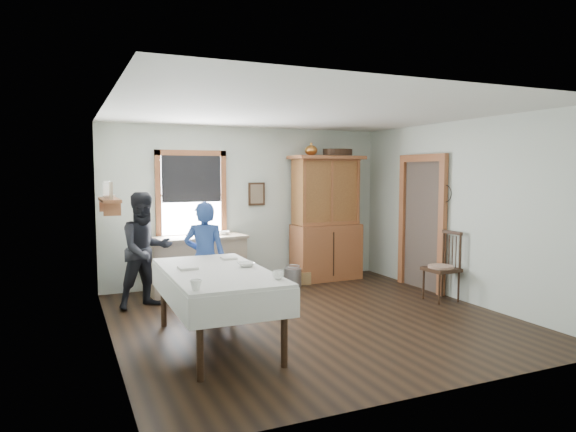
{
  "coord_description": "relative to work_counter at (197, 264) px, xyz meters",
  "views": [
    {
      "loc": [
        -2.96,
        -5.95,
        1.94
      ],
      "look_at": [
        -0.21,
        0.3,
        1.35
      ],
      "focal_mm": 32.0,
      "sensor_mm": 36.0,
      "label": 1
    }
  ],
  "objects": [
    {
      "name": "woman_blue",
      "position": [
        -0.22,
        -1.35,
        0.26
      ],
      "size": [
        0.62,
        0.53,
        1.43
      ],
      "primitive_type": "imported",
      "rotation": [
        0.0,
        0.0,
        2.72
      ],
      "color": "navy",
      "rests_on": "room"
    },
    {
      "name": "counter_book",
      "position": [
        0.14,
        0.07,
        0.46
      ],
      "size": [
        0.28,
        0.3,
        0.02
      ],
      "primitive_type": "imported",
      "rotation": [
        0.0,
        0.0,
        0.59
      ],
      "color": "brown",
      "rests_on": "work_counter"
    },
    {
      "name": "wicker_basket",
      "position": [
        1.76,
        -0.13,
        -0.34
      ],
      "size": [
        0.42,
        0.35,
        0.21
      ],
      "primitive_type": "cube",
      "rotation": [
        0.0,
        0.0,
        -0.29
      ],
      "color": "#A87B4C",
      "rests_on": "room"
    },
    {
      "name": "window",
      "position": [
        0.01,
        0.35,
        1.18
      ],
      "size": [
        1.18,
        0.07,
        1.48
      ],
      "color": "white",
      "rests_on": "room"
    },
    {
      "name": "rug_beater",
      "position": [
        3.46,
        -1.81,
        1.27
      ],
      "size": [
        0.01,
        0.27,
        0.27
      ],
      "primitive_type": "torus",
      "rotation": [
        0.0,
        1.57,
        0.0
      ],
      "color": "black",
      "rests_on": "room"
    },
    {
      "name": "pail",
      "position": [
        1.56,
        -0.28,
        -0.29
      ],
      "size": [
        0.3,
        0.3,
        0.31
      ],
      "primitive_type": "cube",
      "rotation": [
        0.0,
        0.0,
        -0.04
      ],
      "color": "#A3A5AB",
      "rests_on": "room"
    },
    {
      "name": "wall_shelf",
      "position": [
        -1.36,
        -0.57,
        1.12
      ],
      "size": [
        0.24,
        1.0,
        0.44
      ],
      "color": "#9C5730",
      "rests_on": "room"
    },
    {
      "name": "dining_table",
      "position": [
        -0.41,
        -2.59,
        -0.03
      ],
      "size": [
        1.13,
        2.13,
        0.85
      ],
      "primitive_type": "cube",
      "rotation": [
        0.0,
        0.0,
        -0.01
      ],
      "color": "silver",
      "rests_on": "room"
    },
    {
      "name": "table_bowl",
      "position": [
        -0.04,
        -2.53,
        0.42
      ],
      "size": [
        0.22,
        0.22,
        0.05
      ],
      "primitive_type": "imported",
      "rotation": [
        0.0,
        0.0,
        -0.03
      ],
      "color": "white",
      "rests_on": "dining_table"
    },
    {
      "name": "figure_dark",
      "position": [
        -0.9,
        -0.64,
        0.31
      ],
      "size": [
        0.88,
        0.77,
        1.53
      ],
      "primitive_type": "imported",
      "rotation": [
        0.0,
        0.0,
        0.29
      ],
      "color": "black",
      "rests_on": "room"
    },
    {
      "name": "china_hutch",
      "position": [
        2.37,
        0.03,
        0.66
      ],
      "size": [
        1.32,
        0.65,
        2.22
      ],
      "primitive_type": "cube",
      "rotation": [
        0.0,
        0.0,
        0.03
      ],
      "color": "#9C5730",
      "rests_on": "room"
    },
    {
      "name": "shelf_bowl",
      "position": [
        -1.36,
        -0.56,
        1.15
      ],
      "size": [
        0.22,
        0.22,
        0.05
      ],
      "primitive_type": "imported",
      "color": "white",
      "rests_on": "wall_shelf"
    },
    {
      "name": "table_cup_a",
      "position": [
        0.02,
        -3.33,
        0.44
      ],
      "size": [
        0.13,
        0.13,
        0.09
      ],
      "primitive_type": "imported",
      "rotation": [
        0.0,
        0.0,
        0.12
      ],
      "color": "white",
      "rests_on": "dining_table"
    },
    {
      "name": "framed_picture",
      "position": [
        1.16,
        0.35,
        1.1
      ],
      "size": [
        0.3,
        0.04,
        0.4
      ],
      "primitive_type": "cube",
      "color": "#331E12",
      "rests_on": "room"
    },
    {
      "name": "spindle_chair",
      "position": [
        3.22,
        -2.04,
        0.08
      ],
      "size": [
        0.51,
        0.51,
        1.05
      ],
      "primitive_type": "cube",
      "rotation": [
        0.0,
        0.0,
        0.04
      ],
      "color": "#331E12",
      "rests_on": "room"
    },
    {
      "name": "table_cup_b",
      "position": [
        -0.86,
        -3.47,
        0.45
      ],
      "size": [
        0.12,
        0.12,
        0.1
      ],
      "primitive_type": "imported",
      "rotation": [
        0.0,
        0.0,
        0.13
      ],
      "color": "white",
      "rests_on": "dining_table"
    },
    {
      "name": "counter_bowl",
      "position": [
        0.46,
        0.03,
        0.48
      ],
      "size": [
        0.21,
        0.21,
        0.06
      ],
      "primitive_type": "imported",
      "rotation": [
        0.0,
        0.0,
        -0.11
      ],
      "color": "white",
      "rests_on": "work_counter"
    },
    {
      "name": "doorway",
      "position": [
        3.46,
        -1.26,
        0.71
      ],
      "size": [
        0.09,
        1.14,
        2.22
      ],
      "color": "#493D34",
      "rests_on": "room"
    },
    {
      "name": "work_counter",
      "position": [
        0.0,
        0.0,
        0.0
      ],
      "size": [
        1.62,
        0.72,
        0.9
      ],
      "primitive_type": "cube",
      "rotation": [
        0.0,
        0.0,
        0.08
      ],
      "color": "tan",
      "rests_on": "room"
    },
    {
      "name": "room",
      "position": [
        1.01,
        -2.11,
        0.9
      ],
      "size": [
        5.01,
        5.01,
        2.7
      ],
      "color": "black",
      "rests_on": "ground"
    }
  ]
}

